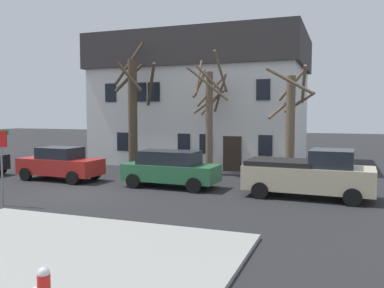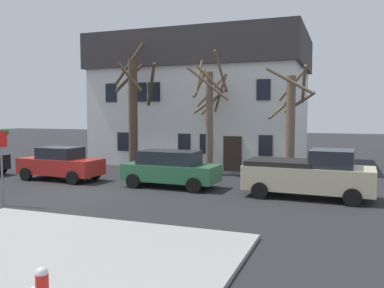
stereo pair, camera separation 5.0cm
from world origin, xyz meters
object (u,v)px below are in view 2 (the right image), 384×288
at_px(tree_bare_end, 291,121).
at_px(car_red_sedan, 61,164).
at_px(tree_bare_near, 134,109).
at_px(fire_hydrant, 42,288).
at_px(tree_bare_mid, 209,117).
at_px(street_sign_pole, 1,153).
at_px(pickup_truck_beige, 309,174).
at_px(building_main, 204,99).
at_px(car_green_wagon, 171,168).
at_px(tree_bare_far, 210,116).

bearing_deg(tree_bare_end, car_red_sedan, -160.44).
relative_size(tree_bare_near, fire_hydrant, 10.19).
relative_size(tree_bare_mid, fire_hydrant, 7.97).
bearing_deg(tree_bare_end, tree_bare_mid, 170.79).
bearing_deg(car_red_sedan, street_sign_pole, -72.36).
xyz_separation_m(pickup_truck_beige, street_sign_pole, (-10.61, -5.52, 1.03)).
distance_m(car_red_sedan, pickup_truck_beige, 12.40).
bearing_deg(tree_bare_end, building_main, 136.46).
bearing_deg(fire_hydrant, car_green_wagon, 103.27).
height_order(tree_bare_near, fire_hydrant, tree_bare_near).
height_order(car_green_wagon, fire_hydrant, car_green_wagon).
height_order(car_green_wagon, street_sign_pole, street_sign_pole).
bearing_deg(pickup_truck_beige, car_red_sedan, 179.53).
bearing_deg(car_red_sedan, pickup_truck_beige, -0.47).
bearing_deg(car_green_wagon, street_sign_pole, -127.35).
distance_m(tree_bare_near, car_red_sedan, 5.56).
xyz_separation_m(building_main, pickup_truck_beige, (8.18, -10.65, -3.48)).
xyz_separation_m(building_main, tree_bare_mid, (2.31, -5.84, -1.20)).
bearing_deg(pickup_truck_beige, fire_hydrant, -106.16).
xyz_separation_m(fire_hydrant, street_sign_pole, (-7.19, 6.28, 1.48)).
bearing_deg(tree_bare_mid, building_main, 111.58).
xyz_separation_m(building_main, car_red_sedan, (-4.22, -10.55, -3.60)).
bearing_deg(street_sign_pole, tree_bare_near, 89.29).
distance_m(tree_bare_near, pickup_truck_beige, 11.73).
xyz_separation_m(tree_bare_end, pickup_truck_beige, (1.24, -4.06, -2.07)).
distance_m(tree_bare_mid, street_sign_pole, 11.44).
bearing_deg(tree_bare_far, fire_hydrant, -81.88).
xyz_separation_m(tree_bare_near, tree_bare_mid, (4.62, 0.34, -0.45)).
bearing_deg(tree_bare_near, tree_bare_mid, 4.15).
distance_m(car_green_wagon, fire_hydrant, 12.33).
xyz_separation_m(building_main, tree_bare_far, (2.41, -6.04, -1.16)).
height_order(tree_bare_end, pickup_truck_beige, tree_bare_end).
xyz_separation_m(tree_bare_mid, car_red_sedan, (-6.53, -4.71, -2.40)).
distance_m(tree_bare_mid, car_red_sedan, 8.40).
bearing_deg(tree_bare_far, street_sign_pole, -115.54).
relative_size(fire_hydrant, street_sign_pole, 0.27).
bearing_deg(tree_bare_near, car_red_sedan, -113.60).
distance_m(tree_bare_mid, fire_hydrant, 17.02).
height_order(building_main, fire_hydrant, building_main).
bearing_deg(building_main, pickup_truck_beige, -52.49).
height_order(tree_bare_far, tree_bare_end, tree_bare_far).
height_order(building_main, car_red_sedan, building_main).
relative_size(tree_bare_near, pickup_truck_beige, 1.50).
xyz_separation_m(tree_bare_near, car_green_wagon, (4.23, -4.29, -2.82)).
height_order(tree_bare_mid, tree_bare_end, tree_bare_mid).
bearing_deg(tree_bare_end, pickup_truck_beige, -72.99).
bearing_deg(fire_hydrant, building_main, 101.96).
distance_m(tree_bare_end, car_red_sedan, 12.04).
height_order(tree_bare_end, car_red_sedan, tree_bare_end).
bearing_deg(street_sign_pole, fire_hydrant, -41.16).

